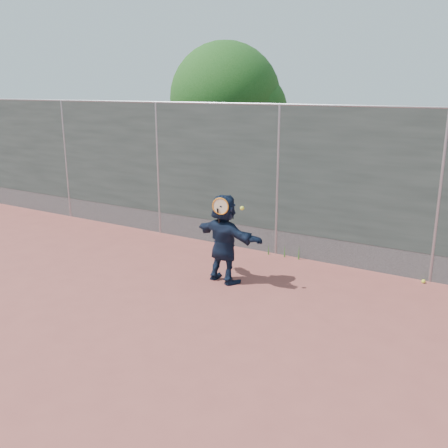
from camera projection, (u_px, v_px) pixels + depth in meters
The scene contains 7 objects.
ground at pixel (175, 318), 7.42m from camera, with size 80.00×80.00×0.00m, color #9E4C42.
player at pixel (224, 239), 8.64m from camera, with size 1.46×0.46×1.57m, color #131E34.
ball_ground at pixel (423, 281), 8.74m from camera, with size 0.07×0.07×0.07m, color yellow.
fence at pixel (278, 178), 9.89m from camera, with size 20.00×0.06×3.03m.
swing_action at pixel (222, 207), 8.27m from camera, with size 0.60×0.13×0.51m.
tree_left at pixel (231, 102), 13.47m from camera, with size 3.15×3.00×4.53m.
weed_clump at pixel (287, 251), 10.04m from camera, with size 0.68×0.07×0.30m.
Camera 1 is at (4.10, -5.45, 3.32)m, focal length 40.00 mm.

